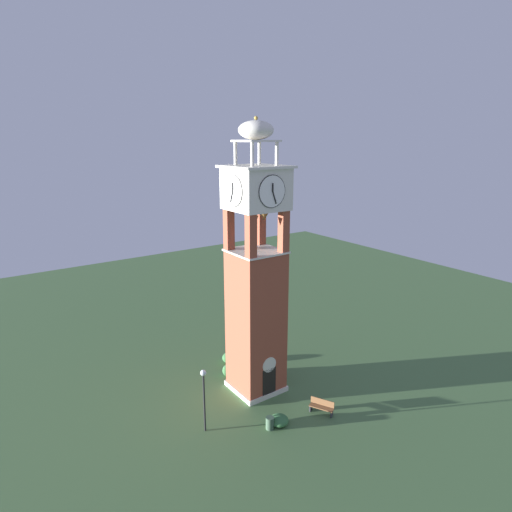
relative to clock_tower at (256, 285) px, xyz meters
name	(u,v)px	position (x,y,z in m)	size (l,w,h in m)	color
ground	(256,388)	(0.00, 0.00, -7.86)	(80.00, 80.00, 0.00)	#476B3D
clock_tower	(256,285)	(0.00, 0.00, 0.00)	(3.74, 3.74, 18.77)	brown
park_bench	(322,406)	(1.78, -4.94, -7.38)	(1.12, 1.62, 0.95)	brown
lamp_post	(204,390)	(-5.32, -2.12, -5.01)	(0.36, 0.36, 4.16)	black
trash_bin	(270,423)	(-1.95, -4.27, -7.46)	(0.52, 0.52, 0.80)	#38513D
shrub_near_entry	(279,420)	(-1.25, -4.29, -7.55)	(1.20, 1.20, 0.62)	#336638
shrub_left_of_tower	(228,358)	(0.30, 4.28, -7.45)	(1.00, 1.00, 0.82)	#336638
shrub_behind_bench	(227,370)	(-0.86, 2.61, -7.42)	(0.70, 0.70, 0.88)	#336638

